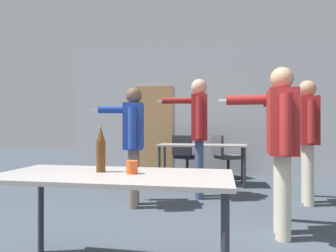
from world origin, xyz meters
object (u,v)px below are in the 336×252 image
(beer_bottle, at_px, (101,150))
(drink_cup, at_px, (132,167))
(person_center_tall, at_px, (133,135))
(person_right_polo, at_px, (198,125))
(person_near_casual, at_px, (306,129))
(office_chair_mid_tucked, at_px, (186,158))
(person_left_plaid, at_px, (280,135))
(office_chair_side_rolled, at_px, (225,158))

(beer_bottle, bearing_deg, drink_cup, -9.11)
(person_center_tall, distance_m, person_right_polo, 1.08)
(person_near_casual, xyz_separation_m, office_chair_mid_tucked, (-1.93, 1.89, -0.64))
(person_left_plaid, relative_size, drink_cup, 17.91)
(person_center_tall, height_order, beer_bottle, person_center_tall)
(person_right_polo, height_order, office_chair_side_rolled, person_right_polo)
(person_right_polo, bearing_deg, person_center_tall, 122.89)
(person_center_tall, bearing_deg, person_left_plaid, -127.53)
(person_right_polo, bearing_deg, person_near_casual, -99.32)
(office_chair_side_rolled, relative_size, drink_cup, 9.69)
(person_left_plaid, height_order, person_right_polo, person_right_polo)
(person_near_casual, xyz_separation_m, office_chair_side_rolled, (-1.10, 1.94, -0.63))
(person_left_plaid, distance_m, office_chair_mid_tucked, 3.56)
(person_right_polo, xyz_separation_m, office_chair_mid_tucked, (-0.40, 1.77, -0.69))
(person_center_tall, height_order, drink_cup, person_center_tall)
(office_chair_side_rolled, bearing_deg, office_chair_mid_tucked, -115.26)
(person_center_tall, relative_size, drink_cup, 17.30)
(person_right_polo, xyz_separation_m, office_chair_side_rolled, (0.43, 1.82, -0.69))
(person_right_polo, bearing_deg, beer_bottle, 163.18)
(person_left_plaid, height_order, person_center_tall, person_left_plaid)
(office_chair_mid_tucked, bearing_deg, beer_bottle, -72.06)
(person_near_casual, bearing_deg, person_right_polo, 89.66)
(office_chair_mid_tucked, bearing_deg, person_center_tall, -80.71)
(person_left_plaid, height_order, beer_bottle, person_left_plaid)
(person_left_plaid, relative_size, person_right_polo, 0.92)
(person_right_polo, bearing_deg, drink_cup, 168.95)
(office_chair_side_rolled, bearing_deg, drink_cup, -37.88)
(person_left_plaid, distance_m, office_chair_side_rolled, 3.39)
(drink_cup, bearing_deg, office_chair_mid_tucked, 91.61)
(person_left_plaid, relative_size, office_chair_mid_tucked, 1.86)
(office_chair_side_rolled, relative_size, office_chair_mid_tucked, 1.00)
(person_center_tall, height_order, person_near_casual, person_near_casual)
(person_near_casual, height_order, drink_cup, person_near_casual)
(person_left_plaid, distance_m, person_right_polo, 1.76)
(person_near_casual, bearing_deg, office_chair_mid_tucked, 49.90)
(office_chair_mid_tucked, xyz_separation_m, beer_bottle, (-0.13, -4.27, 0.50))
(office_chair_side_rolled, xyz_separation_m, beer_bottle, (-0.96, -4.32, 0.49))
(office_chair_mid_tucked, relative_size, drink_cup, 9.65)
(person_near_casual, height_order, office_chair_side_rolled, person_near_casual)
(person_center_tall, xyz_separation_m, drink_cup, (0.57, -1.89, -0.17))
(person_right_polo, relative_size, office_chair_side_rolled, 2.00)
(office_chair_side_rolled, bearing_deg, beer_bottle, -41.22)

